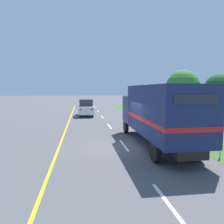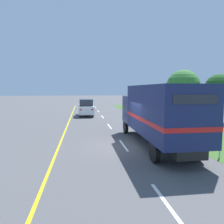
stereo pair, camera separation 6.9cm
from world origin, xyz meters
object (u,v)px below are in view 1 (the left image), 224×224
(lead_car_white, at_px, (86,108))
(delineator_post, at_px, (220,148))
(roadside_tree_near, at_px, (219,89))
(horse_trailer_truck, at_px, (158,112))
(highway_sign, at_px, (186,106))
(roadside_tree_mid, at_px, (183,87))

(lead_car_white, relative_size, delineator_post, 4.61)
(roadside_tree_near, height_order, delineator_post, roadside_tree_near)
(horse_trailer_truck, relative_size, highway_sign, 2.94)
(lead_car_white, relative_size, roadside_tree_mid, 0.77)
(highway_sign, xyz_separation_m, roadside_tree_mid, (4.46, 9.91, 1.63))
(horse_trailer_truck, relative_size, roadside_tree_near, 1.84)
(horse_trailer_truck, distance_m, roadside_tree_near, 12.34)
(highway_sign, distance_m, roadside_tree_near, 6.53)
(horse_trailer_truck, xyz_separation_m, lead_car_white, (-3.71, 14.94, -0.94))
(roadside_tree_near, bearing_deg, lead_car_white, 152.16)
(lead_car_white, bearing_deg, delineator_post, -71.14)
(lead_car_white, relative_size, highway_sign, 1.47)
(roadside_tree_mid, bearing_deg, horse_trailer_truck, -120.29)
(delineator_post, bearing_deg, highway_sign, 76.13)
(roadside_tree_mid, distance_m, delineator_post, 18.19)
(horse_trailer_truck, distance_m, lead_car_white, 15.42)
(roadside_tree_near, xyz_separation_m, roadside_tree_mid, (-0.78, 6.26, 0.27))
(highway_sign, relative_size, roadside_tree_mid, 0.53)
(roadside_tree_mid, height_order, delineator_post, roadside_tree_mid)
(roadside_tree_near, relative_size, delineator_post, 5.01)
(horse_trailer_truck, xyz_separation_m, delineator_post, (2.23, -2.44, -1.45))
(lead_car_white, xyz_separation_m, roadside_tree_near, (12.89, -6.81, 2.28))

